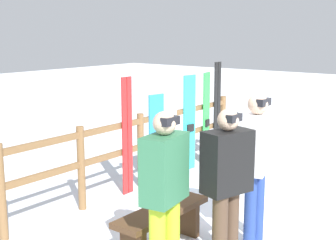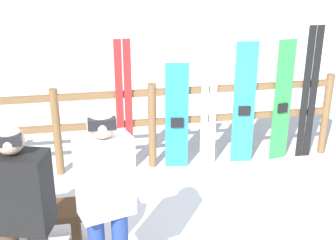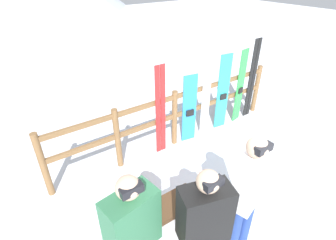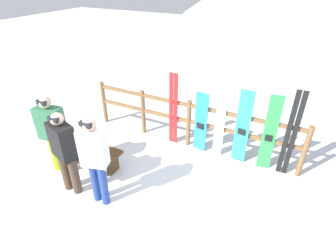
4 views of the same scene
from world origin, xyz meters
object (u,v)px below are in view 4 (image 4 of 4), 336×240
at_px(person_black, 64,149).
at_px(snowboard_green, 270,134).
at_px(ski_pair_white, 220,122).
at_px(ski_pair_red, 173,110).
at_px(person_plaid_green, 52,131).
at_px(snowboard_cyan, 242,128).
at_px(snowboard_blue, 201,123).
at_px(person_white, 95,156).
at_px(ski_pair_black, 291,135).
at_px(bench, 93,152).

distance_m(person_black, snowboard_green, 3.70).
height_order(person_black, ski_pair_white, ski_pair_white).
xyz_separation_m(ski_pair_red, snowboard_green, (2.02, -0.00, -0.04)).
bearing_deg(person_plaid_green, snowboard_cyan, 31.82).
distance_m(person_black, snowboard_blue, 2.73).
bearing_deg(person_white, snowboard_green, 42.89).
distance_m(person_plaid_green, ski_pair_black, 4.37).
xyz_separation_m(person_black, snowboard_blue, (1.61, 2.20, -0.23)).
bearing_deg(ski_pair_white, snowboard_blue, -179.50).
bearing_deg(person_white, person_plaid_green, 167.38).
distance_m(person_plaid_green, ski_pair_red, 2.46).
bearing_deg(person_black, person_white, 1.89).
bearing_deg(snowboard_cyan, bench, -150.14).
bearing_deg(bench, ski_pair_black, 23.29).
xyz_separation_m(snowboard_cyan, ski_pair_black, (0.87, 0.00, 0.09)).
relative_size(person_plaid_green, snowboard_green, 1.01).
bearing_deg(ski_pair_black, snowboard_green, -179.47).
xyz_separation_m(snowboard_blue, ski_pair_white, (0.41, 0.00, 0.13)).
height_order(snowboard_blue, snowboard_green, snowboard_green).
bearing_deg(person_white, ski_pair_white, 57.76).
distance_m(person_white, snowboard_cyan, 2.85).
xyz_separation_m(person_black, ski_pair_red, (0.96, 2.20, -0.06)).
relative_size(snowboard_blue, snowboard_cyan, 0.86).
distance_m(bench, person_white, 1.20).
distance_m(person_plaid_green, snowboard_green, 4.05).
distance_m(person_white, snowboard_green, 3.20).
relative_size(bench, ski_pair_white, 0.75).
relative_size(person_white, ski_pair_white, 1.02).
height_order(person_black, snowboard_green, snowboard_green).
bearing_deg(ski_pair_black, bench, -156.71).
xyz_separation_m(person_plaid_green, ski_pair_white, (2.60, 1.90, -0.11)).
distance_m(ski_pair_white, snowboard_cyan, 0.46).
height_order(person_black, person_plaid_green, person_plaid_green).
bearing_deg(person_white, ski_pair_red, 81.59).
xyz_separation_m(snowboard_blue, snowboard_cyan, (0.86, 0.00, 0.11)).
distance_m(person_black, ski_pair_red, 2.40).
height_order(bench, person_black, person_black).
distance_m(bench, ski_pair_red, 1.89).
bearing_deg(snowboard_blue, person_black, -126.18).
height_order(bench, ski_pair_white, ski_pair_white).
distance_m(snowboard_cyan, snowboard_green, 0.51).
xyz_separation_m(bench, ski_pair_red, (1.06, 1.48, 0.51)).
bearing_deg(person_plaid_green, snowboard_green, 28.01).
bearing_deg(ski_pair_white, ski_pair_black, -0.00).
distance_m(person_white, person_plaid_green, 1.26).
distance_m(ski_pair_white, ski_pair_black, 1.33).
relative_size(person_plaid_green, snowboard_blue, 1.18).
bearing_deg(person_plaid_green, bench, 40.81).
bearing_deg(person_plaid_green, person_black, -26.56).
relative_size(person_white, snowboard_cyan, 1.04).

